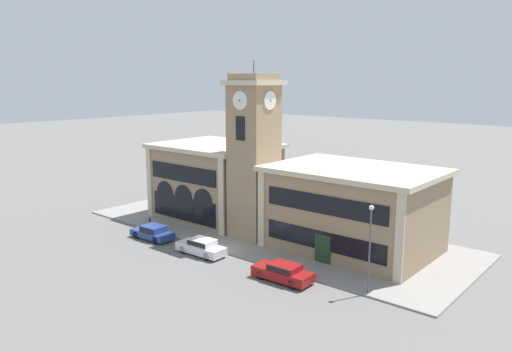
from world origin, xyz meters
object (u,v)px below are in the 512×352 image
Objects in this scene: parked_car_far at (283,272)px; street_lamp at (370,237)px; parked_car_mid at (201,246)px; bollard at (150,223)px; parked_car_near at (153,232)px.

street_lamp is at bearing -164.31° from parked_car_far.
parked_car_mid is 9.87m from bollard.
bollard is at bearing -13.26° from parked_car_mid.
street_lamp is at bearing -177.05° from parked_car_near.
parked_car_near is at bearing -33.32° from bollard.
parked_car_mid reaches higher than parked_car_far.
parked_car_mid is 0.99× the size of parked_car_far.
parked_car_far reaches higher than parked_car_near.
parked_car_far reaches higher than bollard.
parked_car_mid is 15.78m from street_lamp.
bollard is (-24.92, -0.10, -3.67)m from street_lamp.
bollard is (-18.76, 1.89, -0.07)m from parked_car_far.
parked_car_mid reaches higher than parked_car_near.
parked_car_mid is (6.81, -0.00, 0.04)m from parked_car_near.
street_lamp is 25.19m from bollard.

